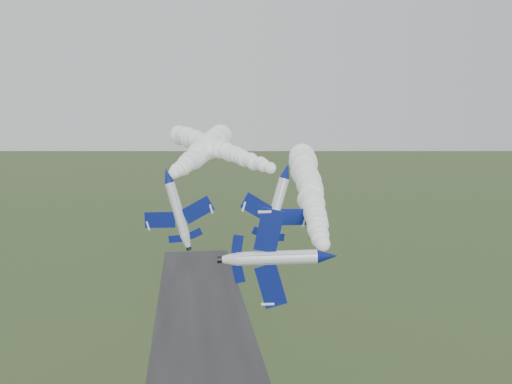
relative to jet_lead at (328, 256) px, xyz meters
The scene contains 6 objects.
jet_lead is the anchor object (origin of this frame).
smoke_trail_jet_lead 37.87m from the jet_lead, 80.81° to the left, with size 5.93×69.77×5.93m, color white, non-canonical shape.
jet_pair_left 27.82m from the jet_lead, 130.86° to the left, with size 9.73×11.87×3.66m.
smoke_trail_jet_pair_left 55.56m from the jet_lead, 102.26° to the left, with size 5.91×62.92×5.91m, color white, non-canonical shape.
jet_pair_right 21.94m from the jet_lead, 92.38° to the left, with size 10.29×12.51×4.03m.
smoke_trail_jet_pair_right 53.77m from the jet_lead, 100.42° to the left, with size 4.51×58.51×4.51m, color white, non-canonical shape.
Camera 1 is at (-3.83, -59.39, 50.07)m, focal length 40.00 mm.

